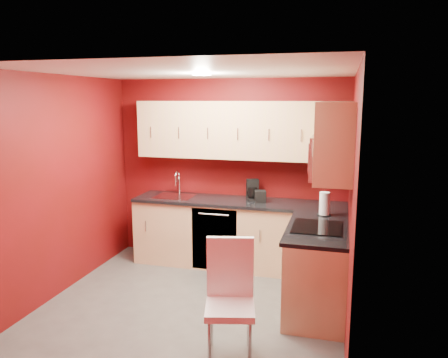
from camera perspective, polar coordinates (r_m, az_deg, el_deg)
The scene contains 21 objects.
floor at distance 5.04m, azimuth -3.78°, elevation -15.83°, with size 3.20×3.20×0.00m, color #54524E.
ceiling at distance 4.53m, azimuth -4.16°, elevation 13.85°, with size 3.20×3.20×0.00m, color white.
wall_back at distance 6.04m, azimuth 0.74°, elevation 1.10°, with size 3.20×3.20×0.00m, color #61090E.
wall_front at distance 3.29m, azimuth -12.66°, elevation -7.07°, with size 3.20×3.20×0.00m, color #61090E.
wall_left at distance 5.36m, azimuth -20.32°, elevation -0.73°, with size 3.00×3.00×0.00m, color #61090E.
wall_right at distance 4.38m, azimuth 16.26°, elevation -2.90°, with size 3.00×3.00×0.00m, color #61090E.
base_cabinets_back at distance 5.90m, azimuth 1.87°, elevation -7.29°, with size 2.80×0.60×0.87m, color #E4B482.
base_cabinets_right at distance 4.86m, azimuth 12.13°, elevation -11.45°, with size 0.60×1.30×0.87m, color #E4B482.
countertop_back at distance 5.76m, azimuth 1.87°, elevation -3.01°, with size 2.80×0.63×0.04m, color black.
countertop_right at distance 4.70m, azimuth 12.14°, elevation -6.35°, with size 0.63×1.27×0.04m, color black.
upper_cabinets_back at distance 5.75m, azimuth 2.25°, elevation 6.40°, with size 2.80×0.35×0.75m, color tan.
upper_cabinets_right at distance 4.72m, azimuth 14.46°, elevation 5.97°, with size 0.35×1.55×0.75m.
microwave at distance 4.50m, azimuth 13.87°, elevation 2.89°, with size 0.42×0.76×0.42m.
cooktop at distance 4.66m, azimuth 12.07°, elevation -6.17°, with size 0.50×0.55×0.01m, color black.
sink at distance 6.03m, azimuth -6.44°, elevation -1.93°, with size 0.52×0.42×0.35m.
dishwasher_front at distance 5.69m, azimuth -1.29°, elevation -7.94°, with size 0.60×0.02×0.82m, color black.
downlight at distance 4.81m, azimuth -2.94°, elevation 13.48°, with size 0.20×0.20×0.01m, color white.
coffee_maker at distance 5.79m, azimuth 3.83°, elevation -1.41°, with size 0.16×0.21×0.27m, color black, non-canonical shape.
napkin_holder at distance 5.67m, azimuth 4.76°, elevation -2.28°, with size 0.14×0.14×0.15m, color black, non-canonical shape.
paper_towel at distance 5.13m, azimuth 12.98°, elevation -3.18°, with size 0.15×0.15×0.27m, color silver, non-canonical shape.
dining_chair at distance 3.88m, azimuth 0.78°, elevation -15.74°, with size 0.42×0.44×1.03m, color white, non-canonical shape.
Camera 1 is at (1.50, -4.26, 2.22)m, focal length 35.00 mm.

